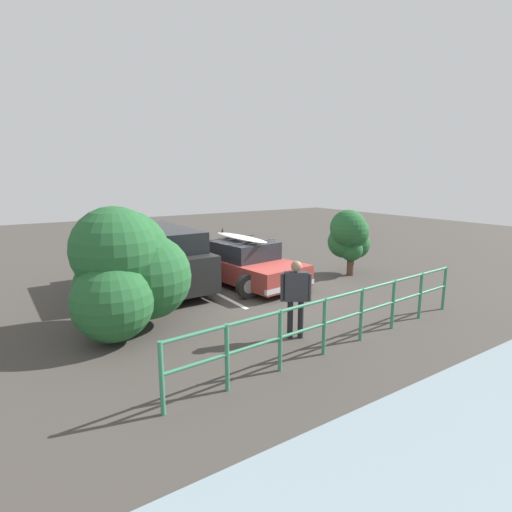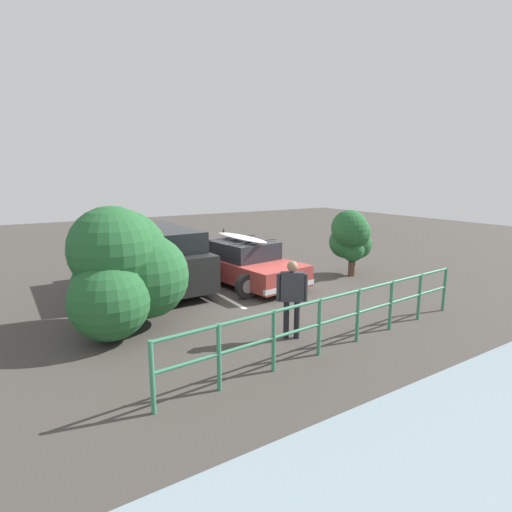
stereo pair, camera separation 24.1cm
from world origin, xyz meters
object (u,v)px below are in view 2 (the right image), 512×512
at_px(suv_car, 156,257).
at_px(bush_near_left, 351,237).
at_px(sedan_car, 245,263).
at_px(bush_near_right, 124,267).
at_px(person_bystander, 292,292).

bearing_deg(suv_car, bush_near_left, 162.44).
height_order(suv_car, bush_near_left, bush_near_left).
bearing_deg(bush_near_left, sedan_car, -16.62).
bearing_deg(bush_near_right, person_bystander, 140.01).
bearing_deg(sedan_car, suv_car, -18.85).
bearing_deg(bush_near_left, person_bystander, 33.37).
xyz_separation_m(sedan_car, suv_car, (2.48, -0.85, 0.31)).
distance_m(suv_car, person_bystander, 5.15).
height_order(suv_car, person_bystander, suv_car).
bearing_deg(sedan_car, bush_near_left, 163.38).
height_order(sedan_car, person_bystander, person_bystander).
bearing_deg(bush_near_right, bush_near_left, -173.17).
relative_size(person_bystander, bush_near_left, 0.73).
bearing_deg(sedan_car, person_bystander, 71.91).
distance_m(person_bystander, bush_near_left, 5.75).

